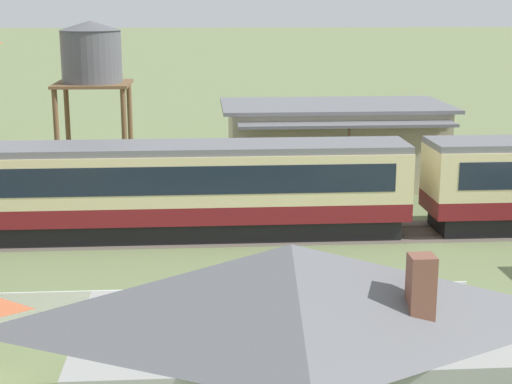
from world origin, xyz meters
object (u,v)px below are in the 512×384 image
object	(u,v)px
passenger_train	(184,186)
water_tower	(92,58)
station_building	(334,143)
cottage_grey_roof_2	(290,341)

from	to	relation	value
passenger_train	water_tower	size ratio (longest dim) A/B	6.87
passenger_train	water_tower	bearing A→B (deg)	119.29
passenger_train	station_building	bearing A→B (deg)	49.93
passenger_train	station_building	xyz separation A→B (m)	(8.42, 10.01, 0.02)
cottage_grey_roof_2	station_building	bearing A→B (deg)	78.37
water_tower	passenger_train	bearing A→B (deg)	-60.71
passenger_train	cottage_grey_roof_2	xyz separation A→B (m)	(2.83, -17.18, 0.23)
water_tower	cottage_grey_roof_2	size ratio (longest dim) A/B	0.88
passenger_train	station_building	distance (m)	13.09
station_building	water_tower	xyz separation A→B (m)	(-13.40, -1.14, 5.01)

